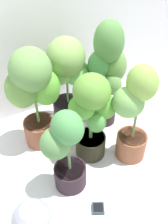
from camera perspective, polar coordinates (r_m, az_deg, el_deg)
name	(u,v)px	position (r m, az deg, el deg)	size (l,w,h in m)	color
ground_plane	(94,159)	(2.00, 2.43, -11.01)	(8.00, 8.00, 0.00)	silver
mylar_back_wall	(40,1)	(2.10, -10.26, 24.22)	(3.20, 0.01, 2.00)	silver
potted_plant_front_left	(65,151)	(1.59, -4.42, -9.09)	(0.31, 0.26, 0.67)	#2E1D25
potted_plant_front_right	(134,114)	(1.76, 11.52, -0.46)	(0.34, 0.30, 0.82)	#995538
potted_plant_back_right	(108,68)	(2.00, 5.67, 10.22)	(0.36, 0.32, 0.96)	black
potted_plant_back_left	(33,91)	(1.84, -11.79, 4.85)	(0.45, 0.41, 0.86)	brown
potted_plant_center	(92,113)	(1.75, 1.88, -0.21)	(0.41, 0.34, 0.74)	black
potted_plant_back_center	(67,76)	(2.05, -4.01, 8.48)	(0.45, 0.45, 0.82)	#281E24
hygrometer_box	(98,208)	(1.76, 3.33, -21.61)	(0.11, 0.11, 0.03)	#28353F
floor_fan	(32,220)	(1.50, -12.07, -23.60)	(0.23, 0.23, 0.36)	black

